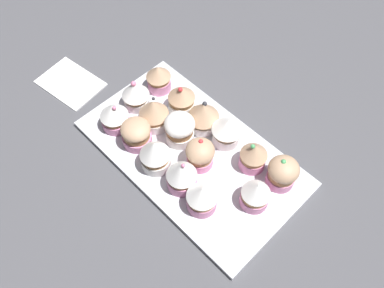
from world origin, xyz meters
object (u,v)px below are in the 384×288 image
Objects in this scene: cupcake_8 at (180,129)px; cupcake_3 at (203,115)px; cupcake_15 at (114,116)px; baking_tray at (192,153)px; cupcake_12 at (182,175)px; cupcake_11 at (202,197)px; cupcake_14 at (136,133)px; cupcake_4 at (182,98)px; cupcake_5 at (159,78)px; cupcake_6 at (256,194)px; cupcake_9 at (154,113)px; cupcake_13 at (155,154)px; cupcake_2 at (227,131)px; cupcake_0 at (283,173)px; napkin at (70,83)px; cupcake_1 at (254,156)px; cupcake_7 at (200,154)px; cupcake_10 at (135,95)px.

cupcake_3 is at bearing -102.16° from cupcake_8.
cupcake_3 is 1.15× the size of cupcake_15.
baking_tray is at bearing -157.11° from cupcake_15.
cupcake_15 is (20.23, 0.21, -0.59)cm from cupcake_12.
cupcake_14 is (19.55, -0.71, -0.30)cm from cupcake_11.
cupcake_4 is 7.86cm from cupcake_5.
cupcake_4 reaches higher than cupcake_6.
cupcake_9 is (27.00, 1.22, 0.45)cm from cupcake_6.
baking_tray is at bearing -111.51° from cupcake_13.
cupcake_8 is 0.89× the size of cupcake_12.
cupcake_9 and cupcake_13 have the same top height.
cupcake_2 is 1.00× the size of cupcake_6.
cupcake_9 is 8.34cm from cupcake_15.
cupcake_11 and cupcake_15 have the same top height.
baking_tray is 19.08cm from cupcake_0.
napkin is at bearing 15.47° from cupcake_0.
cupcake_2 is 15.68cm from cupcake_9.
cupcake_9 is 1.16× the size of cupcake_11.
cupcake_4 reaches higher than cupcake_15.
cupcake_11 is at bearing 151.30° from cupcake_8.
baking_tray is at bearing -59.21° from cupcake_12.
cupcake_1 reaches higher than cupcake_6.
cupcake_4 is 8.08cm from cupcake_8.
cupcake_8 is (7.13, -1.22, 0.25)cm from cupcake_7.
cupcake_12 is at bearing 179.96° from napkin.
cupcake_9 reaches higher than cupcake_1.
cupcake_13 reaches higher than cupcake_10.
cupcake_5 is at bearing -43.82° from cupcake_13.
cupcake_11 is at bearing 145.32° from cupcake_4.
cupcake_12 is at bearing 63.03° from cupcake_1.
cupcake_6 is 33.76cm from cupcake_10.
cupcake_1 is 10.48cm from cupcake_7.
cupcake_3 is at bearing 1.08° from cupcake_1.
cupcake_0 is at bearing -156.60° from cupcake_15.
cupcake_10 is at bearing 91.05° from cupcake_5.
cupcake_0 is at bearing -164.53° from napkin.
cupcake_6 is (-5.67, 5.95, -0.10)cm from cupcake_1.
cupcake_7 is at bearing -179.95° from cupcake_9.
cupcake_13 is (5.86, 6.61, 0.58)cm from cupcake_7.
cupcake_0 is 20.00cm from cupcake_3.
cupcake_12 is (-8.11, 7.20, 0.24)cm from cupcake_8.
cupcake_5 is 0.85× the size of cupcake_12.
cupcake_14 is at bearing -7.43° from cupcake_13.
cupcake_15 is (12.12, 7.40, -0.35)cm from cupcake_8.
cupcake_12 is at bearing -179.41° from cupcake_15.
cupcake_11 is 5.87cm from cupcake_12.
cupcake_2 is (7.69, -0.55, 0.09)cm from cupcake_1.
cupcake_12 is at bearing -174.72° from cupcake_13.
cupcake_3 is 14.36cm from cupcake_14.
cupcake_15 is at bearing 31.43° from cupcake_8.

